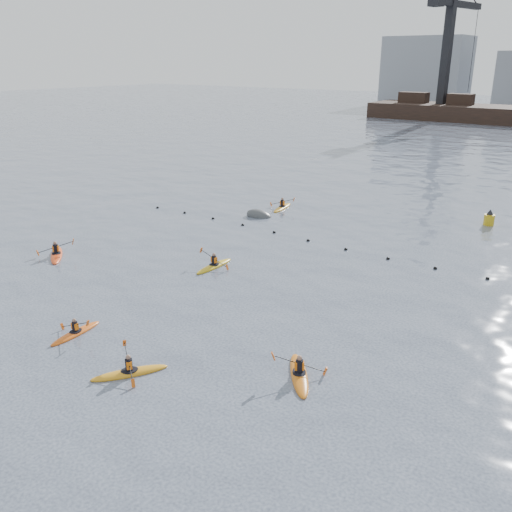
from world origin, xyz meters
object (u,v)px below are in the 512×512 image
(kayaker_1, at_px, (130,372))
(kayaker_5, at_px, (282,207))
(mooring_buoy, at_px, (259,216))
(kayaker_3, at_px, (214,265))
(nav_buoy, at_px, (489,220))
(kayaker_2, at_px, (56,254))
(kayaker_4, at_px, (299,374))
(kayaker_0, at_px, (76,332))

(kayaker_1, xyz_separation_m, kayaker_5, (-9.30, 25.23, 0.01))
(mooring_buoy, bearing_deg, kayaker_5, 88.43)
(kayaker_3, bearing_deg, nav_buoy, 59.15)
(kayaker_2, bearing_deg, nav_buoy, -3.28)
(kayaker_3, height_order, nav_buoy, nav_buoy)
(kayaker_4, bearing_deg, kayaker_3, -72.50)
(kayaker_0, height_order, kayaker_1, kayaker_1)
(kayaker_1, bearing_deg, kayaker_5, 143.41)
(kayaker_2, height_order, mooring_buoy, kayaker_2)
(kayaker_2, relative_size, nav_buoy, 2.25)
(kayaker_0, distance_m, kayaker_3, 10.38)
(kayaker_0, bearing_deg, kayaker_2, 144.64)
(kayaker_0, relative_size, mooring_buoy, 1.31)
(kayaker_0, height_order, kayaker_2, kayaker_2)
(kayaker_0, bearing_deg, mooring_buoy, 97.95)
(kayaker_2, xyz_separation_m, nav_buoy, (20.77, 23.72, 0.32))
(kayaker_3, relative_size, nav_buoy, 2.26)
(kayaker_4, xyz_separation_m, nav_buoy, (0.61, 26.51, 0.33))
(kayaker_0, relative_size, kayaker_4, 0.95)
(kayaker_5, bearing_deg, mooring_buoy, -101.99)
(kayaker_5, height_order, nav_buoy, nav_buoy)
(kayaker_1, xyz_separation_m, kayaker_2, (-14.54, 6.70, 0.01))
(kayaker_5, bearing_deg, kayaker_4, -65.45)
(kayaker_0, xyz_separation_m, kayaker_2, (-9.94, 5.87, 0.02))
(kayaker_3, bearing_deg, kayaker_2, -155.25)
(kayaker_1, distance_m, kayaker_3, 12.27)
(kayaker_4, xyz_separation_m, kayaker_5, (-14.92, 21.32, 0.00))
(kayaker_5, distance_m, nav_buoy, 16.37)
(nav_buoy, bearing_deg, kayaker_3, -120.32)
(kayaker_2, height_order, kayaker_3, kayaker_2)
(kayaker_0, distance_m, kayaker_4, 10.68)
(kayaker_0, distance_m, nav_buoy, 31.51)
(kayaker_4, bearing_deg, kayaker_0, -21.25)
(kayaker_2, bearing_deg, kayaker_5, 22.14)
(kayaker_5, xyz_separation_m, nav_buoy, (15.53, 5.18, 0.33))
(kayaker_5, distance_m, mooring_buoy, 3.23)
(kayaker_1, relative_size, kayaker_5, 0.87)
(kayaker_3, distance_m, kayaker_5, 14.68)
(kayaker_1, height_order, mooring_buoy, kayaker_1)
(kayaker_3, relative_size, kayaker_4, 1.07)
(nav_buoy, bearing_deg, kayaker_1, -101.57)
(mooring_buoy, distance_m, nav_buoy, 17.74)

